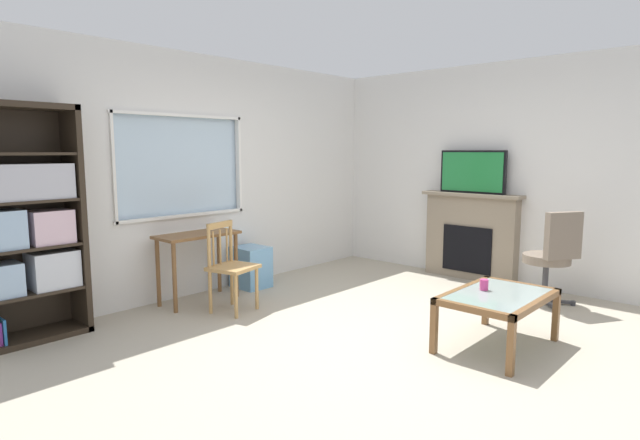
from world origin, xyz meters
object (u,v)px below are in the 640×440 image
at_px(sippy_cup, 484,285).
at_px(office_chair, 553,253).
at_px(wooden_chair, 230,266).
at_px(coffee_table, 498,301).
at_px(bookshelf, 23,227).
at_px(desk_under_window, 198,246).
at_px(plastic_drawer_unit, 251,267).
at_px(tv, 472,172).
at_px(fireplace, 471,236).

bearing_deg(sippy_cup, office_chair, -2.35).
relative_size(office_chair, sippy_cup, 11.11).
xyz_separation_m(wooden_chair, coffee_table, (0.87, -2.39, -0.07)).
distance_m(bookshelf, desk_under_window, 1.68).
distance_m(wooden_chair, coffee_table, 2.55).
bearing_deg(office_chair, coffee_table, -177.22).
height_order(bookshelf, plastic_drawer_unit, bookshelf).
distance_m(plastic_drawer_unit, sippy_cup, 2.84).
bearing_deg(tv, wooden_chair, 157.82).
relative_size(plastic_drawer_unit, fireplace, 0.38).
xyz_separation_m(bookshelf, desk_under_window, (1.63, -0.11, -0.38)).
distance_m(office_chair, coffee_table, 1.51).
bearing_deg(fireplace, wooden_chair, 157.95).
bearing_deg(plastic_drawer_unit, office_chair, -60.40).
height_order(fireplace, coffee_table, fireplace).
height_order(bookshelf, wooden_chair, bookshelf).
relative_size(bookshelf, wooden_chair, 2.22).
xyz_separation_m(desk_under_window, plastic_drawer_unit, (0.76, 0.05, -0.36)).
distance_m(wooden_chair, tv, 3.20).
bearing_deg(sippy_cup, desk_under_window, 108.47).
relative_size(bookshelf, sippy_cup, 22.20).
relative_size(wooden_chair, office_chair, 0.90).
bearing_deg(wooden_chair, coffee_table, -69.91).
relative_size(plastic_drawer_unit, sippy_cup, 5.36).
distance_m(bookshelf, fireplace, 4.89).
bearing_deg(sippy_cup, tv, 29.25).
xyz_separation_m(fireplace, tv, (-0.02, 0.00, 0.80)).
relative_size(bookshelf, office_chair, 2.00).
distance_m(tv, coffee_table, 2.52).
bearing_deg(desk_under_window, bookshelf, 176.19).
xyz_separation_m(wooden_chair, tv, (2.85, -1.16, 0.89)).
relative_size(wooden_chair, fireplace, 0.71).
height_order(wooden_chair, fireplace, fireplace).
bearing_deg(fireplace, sippy_cup, -150.97).
xyz_separation_m(desk_under_window, wooden_chair, (0.03, -0.51, -0.14)).
bearing_deg(wooden_chair, office_chair, -44.37).
bearing_deg(coffee_table, bookshelf, 130.10).
distance_m(desk_under_window, tv, 3.42).
height_order(desk_under_window, fireplace, fireplace).
bearing_deg(desk_under_window, plastic_drawer_unit, 3.75).
relative_size(coffee_table, sippy_cup, 11.06).
height_order(desk_under_window, tv, tv).
relative_size(tv, office_chair, 0.84).
distance_m(coffee_table, sippy_cup, 0.17).
relative_size(desk_under_window, sippy_cup, 9.67).
distance_m(desk_under_window, coffee_table, 3.05).
distance_m(plastic_drawer_unit, fireplace, 2.77).
height_order(coffee_table, sippy_cup, sippy_cup).
distance_m(wooden_chair, plastic_drawer_unit, 0.95).
bearing_deg(plastic_drawer_unit, bookshelf, 178.60).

